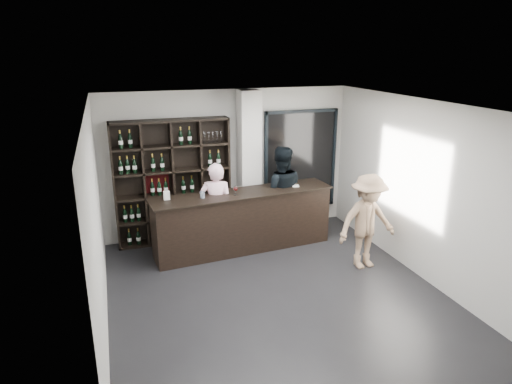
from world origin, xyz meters
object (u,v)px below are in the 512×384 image
object	(u,v)px
wine_shelf	(173,182)
customer	(367,222)
taster_pink	(216,208)
taster_black	(280,193)
tasting_counter	(243,221)

from	to	relation	value
wine_shelf	customer	bearing A→B (deg)	-36.27
taster_pink	taster_black	world-z (taller)	taster_black
wine_shelf	tasting_counter	size ratio (longest dim) A/B	0.70
taster_pink	taster_black	bearing A→B (deg)	-154.27
tasting_counter	taster_black	size ratio (longest dim) A/B	1.83
tasting_counter	taster_pink	xyz separation A→B (m)	(-0.49, 0.10, 0.28)
wine_shelf	taster_black	world-z (taller)	wine_shelf
customer	taster_pink	bearing A→B (deg)	144.60
taster_pink	customer	xyz separation A→B (m)	(2.28, -1.45, -0.02)
tasting_counter	customer	xyz separation A→B (m)	(1.79, -1.35, 0.27)
taster_black	customer	distance (m)	1.90
tasting_counter	customer	bearing A→B (deg)	-41.93
taster_black	customer	xyz separation A→B (m)	(0.95, -1.64, -0.10)
wine_shelf	taster_black	size ratio (longest dim) A/B	1.28
tasting_counter	taster_black	bearing A→B (deg)	14.05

